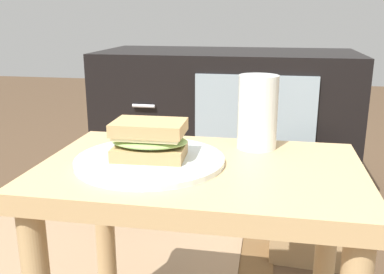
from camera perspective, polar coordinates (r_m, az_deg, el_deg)
The scene contains 7 objects.
side_table at distance 0.79m, azimuth 1.04°, elevation -9.89°, with size 0.56×0.36×0.46m.
tv_cabinet at distance 1.71m, azimuth 4.47°, elevation 1.49°, with size 0.96×0.46×0.58m.
area_rug at distance 1.37m, azimuth -14.02°, elevation -15.87°, with size 1.10×0.63×0.01m.
plate at distance 0.77m, azimuth -5.55°, elevation -3.07°, with size 0.26×0.26×0.01m, color silver.
sandwich_front at distance 0.76m, azimuth -5.62°, elevation -0.36°, with size 0.14×0.10×0.07m.
beer_glass at distance 0.85m, azimuth 8.60°, elevation 3.02°, with size 0.08×0.08×0.14m.
paper_bag at distance 1.33m, azimuth 15.44°, elevation -9.03°, with size 0.23×0.14×0.34m.
Camera 1 is at (0.12, -0.70, 0.71)m, focal length 40.56 mm.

